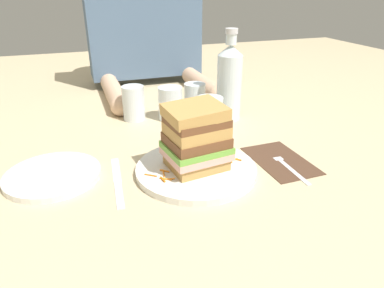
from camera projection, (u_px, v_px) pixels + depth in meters
ground_plane at (203, 171)px, 0.74m from camera, size 3.00×3.00×0.00m
main_plate at (197, 170)px, 0.73m from camera, size 0.25×0.25×0.01m
sandwich at (197, 139)px, 0.70m from camera, size 0.14×0.12×0.14m
carrot_shred_0 at (151, 175)px, 0.70m from camera, size 0.02×0.02×0.00m
carrot_shred_1 at (166, 179)px, 0.68m from camera, size 0.02×0.02×0.00m
carrot_shred_2 at (163, 179)px, 0.68m from camera, size 0.01×0.02×0.00m
carrot_shred_3 at (165, 171)px, 0.71m from camera, size 0.02×0.02×0.00m
carrot_shred_4 at (168, 179)px, 0.68m from camera, size 0.02×0.01×0.00m
carrot_shred_5 at (164, 173)px, 0.70m from camera, size 0.01×0.03×0.00m
carrot_shred_6 at (236, 160)px, 0.76m from camera, size 0.02×0.02×0.00m
carrot_shred_7 at (222, 159)px, 0.76m from camera, size 0.03×0.00×0.00m
carrot_shred_8 at (226, 159)px, 0.76m from camera, size 0.01×0.03×0.00m
carrot_shred_9 at (232, 159)px, 0.76m from camera, size 0.02×0.01×0.00m
carrot_shred_10 at (232, 160)px, 0.75m from camera, size 0.01×0.03×0.00m
carrot_shred_11 at (229, 153)px, 0.78m from camera, size 0.03×0.01×0.00m
napkin_dark at (280, 160)px, 0.79m from camera, size 0.11×0.18×0.00m
fork at (286, 163)px, 0.77m from camera, size 0.02×0.17×0.00m
knife at (118, 182)px, 0.70m from camera, size 0.03×0.20×0.00m
juice_glass at (209, 116)px, 0.93m from camera, size 0.07×0.07×0.09m
water_bottle at (229, 81)px, 0.98m from camera, size 0.07×0.07×0.25m
empty_tumbler_0 at (134, 103)px, 1.00m from camera, size 0.06×0.06×0.10m
empty_tumbler_1 at (170, 103)px, 1.00m from camera, size 0.07×0.07×0.09m
empty_tumbler_2 at (195, 98)px, 1.06m from camera, size 0.06×0.06×0.09m
side_plate at (53, 175)px, 0.71m from camera, size 0.19×0.19×0.01m
diner_across at (144, 13)px, 1.27m from camera, size 0.42×0.48×0.58m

